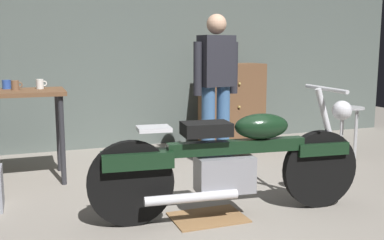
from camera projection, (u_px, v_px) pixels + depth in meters
The scene contains 10 objects.
ground_plane at pixel (220, 214), 3.56m from camera, with size 12.00×12.00×0.00m, color gray.
back_wall at pixel (136, 29), 5.91m from camera, with size 8.00×0.12×3.10m, color #56605B.
motorcycle at pixel (233, 160), 3.47m from camera, with size 2.19×0.60×1.00m.
person_standing at pixel (216, 82), 5.00m from camera, with size 0.56×0.28×1.67m.
shop_stool at pixel (349, 119), 5.13m from camera, with size 0.32×0.32×0.64m.
wooden_dresser at pixel (232, 105), 6.01m from camera, with size 0.80×0.47×1.10m.
drip_tray at pixel (208, 217), 3.48m from camera, with size 0.56×0.40×0.01m, color olive.
mug_blue_enamel at pixel (7, 84), 4.46m from camera, with size 0.11×0.08×0.09m.
mug_brown_stoneware at pixel (15, 85), 4.33m from camera, with size 0.10×0.07×0.09m.
mug_white_ceramic at pixel (40, 84), 4.46m from camera, with size 0.10×0.07×0.10m.
Camera 1 is at (-1.38, -3.12, 1.30)m, focal length 42.08 mm.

